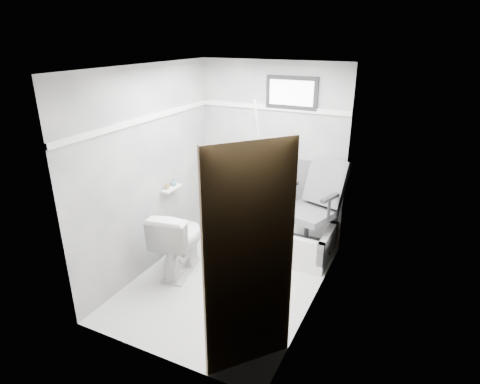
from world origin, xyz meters
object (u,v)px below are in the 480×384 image
Objects in this scene: bathtub at (274,236)px; door at (264,290)px; office_chair at (308,207)px; soap_bottle_a at (167,185)px; toilet at (179,240)px; soap_bottle_b at (174,182)px.

bathtub is 0.75× the size of door.
office_chair is at bearing 98.56° from door.
soap_bottle_a reaches higher than bathtub.
bathtub is 1.29× the size of office_chair.
toilet is at bearing -39.57° from soap_bottle_a.
bathtub is 0.65m from office_chair.
toilet is (-0.84, -0.96, 0.20)m from bathtub.
toilet is 0.75m from soap_bottle_b.
soap_bottle_a reaches higher than toilet.
soap_bottle_a is 0.99× the size of soap_bottle_b.
door is at bearing -38.33° from soap_bottle_a.
door reaches higher than soap_bottle_b.
soap_bottle_a is at bearing 141.67° from door.
bathtub is 1.29m from toilet.
toilet is 0.42× the size of door.
office_chair is at bearing 24.05° from soap_bottle_a.
door is at bearing -40.81° from soap_bottle_b.
bathtub is 1.48m from soap_bottle_b.
soap_bottle_a is at bearing -90.00° from soap_bottle_b.
office_chair reaches higher than toilet.
soap_bottle_b is (-1.59, -0.57, 0.26)m from office_chair.
soap_bottle_a is at bearing -50.40° from toilet.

